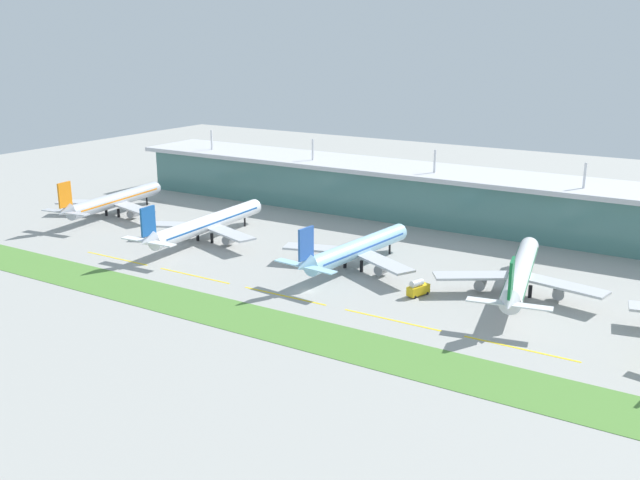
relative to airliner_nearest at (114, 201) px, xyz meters
The scene contains 13 objects.
ground_plane 121.87m from the airliner_nearest, 16.47° to the right, with size 600.00×600.00×0.00m, color #9E9E99.
terminal_building 132.69m from the airliner_nearest, 28.37° to the left, with size 288.00×34.00×29.46m.
airliner_nearest is the anchor object (origin of this frame).
airliner_near_middle 58.14m from the airliner_nearest, ahead, with size 48.74×69.61×18.90m.
airliner_center 119.17m from the airliner_nearest, ahead, with size 48.55×60.26×18.90m.
airliner_far_middle 170.27m from the airliner_nearest, ahead, with size 47.87×66.00×18.90m.
taxiway_stripe_west 62.00m from the airliner_nearest, 42.17° to the right, with size 28.00×0.70×0.04m, color yellow.
taxiway_stripe_mid_west 90.05m from the airliner_nearest, 27.45° to the right, with size 28.00×0.70×0.04m, color yellow.
taxiway_stripe_centre 121.18m from the airliner_nearest, 20.01° to the right, with size 28.00×0.70×0.04m, color yellow.
taxiway_stripe_mid_east 153.53m from the airliner_nearest, 15.66° to the right, with size 28.00×0.70×0.04m, color yellow.
taxiway_stripe_east 186.47m from the airliner_nearest, 12.83° to the right, with size 28.00×0.70×0.04m, color yellow.
grass_verge 131.68m from the airliner_nearest, 27.46° to the right, with size 300.00×18.00×0.10m, color #518438.
fuel_truck 147.55m from the airliner_nearest, ahead, with size 4.75×7.65×4.95m.
Camera 1 is at (106.47, -164.01, 71.18)m, focal length 40.02 mm.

